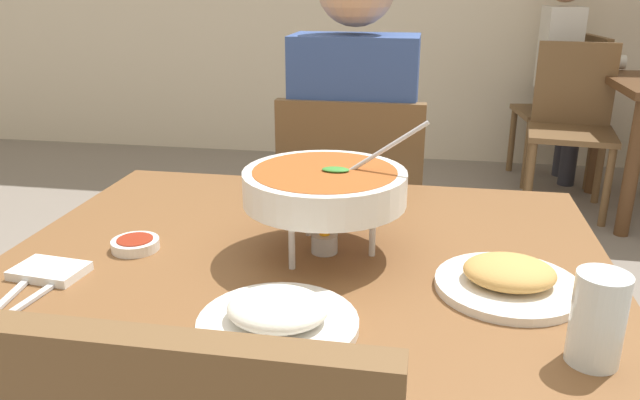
{
  "coord_description": "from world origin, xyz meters",
  "views": [
    {
      "loc": [
        0.21,
        -1.06,
        1.21
      ],
      "look_at": [
        0.0,
        0.15,
        0.78
      ],
      "focal_mm": 34.84,
      "sensor_mm": 36.0,
      "label": 1
    }
  ],
  "objects": [
    {
      "name": "drink_glass",
      "position": [
        0.45,
        -0.29,
        0.79
      ],
      "size": [
        0.07,
        0.07,
        0.13
      ],
      "color": "silver",
      "rests_on": "dining_table_main"
    },
    {
      "name": "diner_main",
      "position": [
        0.0,
        0.76,
        0.75
      ],
      "size": [
        0.4,
        0.45,
        1.31
      ],
      "color": "#2D2D38",
      "rests_on": "ground_plane"
    },
    {
      "name": "chair_bg_right",
      "position": [
        0.99,
        2.48,
        0.51
      ],
      "size": [
        0.49,
        0.49,
        0.9
      ],
      "color": "brown",
      "rests_on": "ground_plane"
    },
    {
      "name": "fork_utensil",
      "position": [
        -0.44,
        -0.23,
        0.73
      ],
      "size": [
        0.03,
        0.17,
        0.01
      ],
      "primitive_type": "cube",
      "rotation": [
        0.0,
        0.0,
        0.13
      ],
      "color": "silver",
      "rests_on": "dining_table_main"
    },
    {
      "name": "dining_table_main",
      "position": [
        0.0,
        0.0,
        0.62
      ],
      "size": [
        1.12,
        0.88,
        0.73
      ],
      "color": "brown",
      "rests_on": "ground_plane"
    },
    {
      "name": "spoon_utensil",
      "position": [
        -0.39,
        -0.23,
        0.73
      ],
      "size": [
        0.03,
        0.17,
        0.01
      ],
      "primitive_type": "cube",
      "rotation": [
        0.0,
        0.0,
        -0.11
      ],
      "color": "silver",
      "rests_on": "dining_table_main"
    },
    {
      "name": "rice_plate",
      "position": [
        0.01,
        -0.28,
        0.75
      ],
      "size": [
        0.24,
        0.24,
        0.06
      ],
      "color": "white",
      "rests_on": "dining_table_main"
    },
    {
      "name": "appetizer_plate",
      "position": [
        0.36,
        -0.1,
        0.75
      ],
      "size": [
        0.24,
        0.24,
        0.06
      ],
      "color": "white",
      "rests_on": "dining_table_main"
    },
    {
      "name": "patron_bg_left",
      "position": [
        1.01,
        2.97,
        0.75
      ],
      "size": [
        0.45,
        0.4,
        1.31
      ],
      "color": "#2D2D38",
      "rests_on": "ground_plane"
    },
    {
      "name": "chair_diner_main",
      "position": [
        -0.0,
        0.73,
        0.51
      ],
      "size": [
        0.44,
        0.44,
        0.9
      ],
      "color": "brown",
      "rests_on": "ground_plane"
    },
    {
      "name": "curry_bowl",
      "position": [
        0.04,
        -0.0,
        0.86
      ],
      "size": [
        0.33,
        0.3,
        0.26
      ],
      "color": "silver",
      "rests_on": "dining_table_main"
    },
    {
      "name": "napkin_folded",
      "position": [
        -0.42,
        -0.18,
        0.74
      ],
      "size": [
        0.13,
        0.09,
        0.02
      ],
      "primitive_type": "cube",
      "rotation": [
        0.0,
        0.0,
        -0.1
      ],
      "color": "white",
      "rests_on": "dining_table_main"
    },
    {
      "name": "chair_bg_left",
      "position": [
        1.08,
        2.97,
        0.51
      ],
      "size": [
        0.49,
        0.49,
        0.9
      ],
      "color": "brown",
      "rests_on": "ground_plane"
    },
    {
      "name": "sauce_dish",
      "position": [
        -0.32,
        -0.05,
        0.74
      ],
      "size": [
        0.09,
        0.09,
        0.02
      ],
      "color": "white",
      "rests_on": "dining_table_main"
    }
  ]
}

